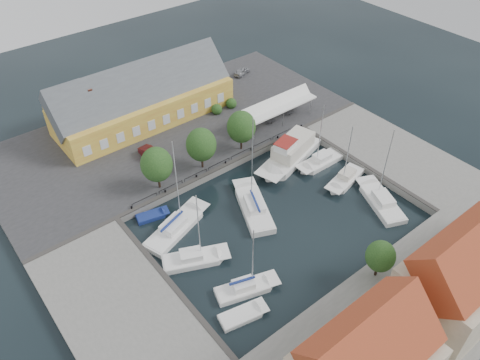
{
  "coord_description": "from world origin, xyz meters",
  "views": [
    {
      "loc": [
        -29.95,
        -31.74,
        42.37
      ],
      "look_at": [
        0.0,
        6.0,
        1.5
      ],
      "focal_mm": 35.0,
      "sensor_mm": 36.0,
      "label": 1
    }
  ],
  "objects_px": {
    "warehouse": "(139,100)",
    "center_sailboat": "(254,208)",
    "east_boat_a": "(320,162)",
    "launch_sw": "(243,316)",
    "tent_canopy": "(276,106)",
    "trawler": "(291,154)",
    "car_red": "(151,155)",
    "east_boat_c": "(381,202)",
    "launch_nw": "(152,216)",
    "west_boat_d": "(246,289)",
    "west_boat_a": "(176,228)",
    "east_boat_b": "(345,180)",
    "car_silver": "(242,71)",
    "west_boat_c": "(194,260)"
  },
  "relations": [
    {
      "from": "east_boat_a",
      "to": "west_boat_a",
      "type": "height_order",
      "value": "west_boat_a"
    },
    {
      "from": "tent_canopy",
      "to": "east_boat_b",
      "type": "xyz_separation_m",
      "value": [
        -1.58,
        -16.43,
        -3.42
      ]
    },
    {
      "from": "car_red",
      "to": "launch_nw",
      "type": "height_order",
      "value": "car_red"
    },
    {
      "from": "west_boat_d",
      "to": "trawler",
      "type": "bearing_deg",
      "value": 35.49
    },
    {
      "from": "trawler",
      "to": "east_boat_c",
      "type": "bearing_deg",
      "value": -78.99
    },
    {
      "from": "trawler",
      "to": "launch_sw",
      "type": "height_order",
      "value": "trawler"
    },
    {
      "from": "west_boat_a",
      "to": "west_boat_d",
      "type": "distance_m",
      "value": 12.61
    },
    {
      "from": "tent_canopy",
      "to": "trawler",
      "type": "xyz_separation_m",
      "value": [
        -4.13,
        -7.99,
        -2.67
      ]
    },
    {
      "from": "center_sailboat",
      "to": "car_red",
      "type": "bearing_deg",
      "value": 108.16
    },
    {
      "from": "car_silver",
      "to": "car_red",
      "type": "relative_size",
      "value": 0.81
    },
    {
      "from": "car_red",
      "to": "east_boat_b",
      "type": "bearing_deg",
      "value": -50.54
    },
    {
      "from": "car_red",
      "to": "east_boat_c",
      "type": "distance_m",
      "value": 32.44
    },
    {
      "from": "trawler",
      "to": "launch_sw",
      "type": "distance_m",
      "value": 27.72
    },
    {
      "from": "car_red",
      "to": "east_boat_c",
      "type": "bearing_deg",
      "value": -57.54
    },
    {
      "from": "east_boat_a",
      "to": "launch_sw",
      "type": "relative_size",
      "value": 1.95
    },
    {
      "from": "tent_canopy",
      "to": "center_sailboat",
      "type": "distance_m",
      "value": 20.28
    },
    {
      "from": "west_boat_a",
      "to": "west_boat_c",
      "type": "xyz_separation_m",
      "value": [
        -1.11,
        -5.64,
        -0.01
      ]
    },
    {
      "from": "warehouse",
      "to": "west_boat_a",
      "type": "bearing_deg",
      "value": -109.75
    },
    {
      "from": "warehouse",
      "to": "car_silver",
      "type": "distance_m",
      "value": 22.46
    },
    {
      "from": "east_boat_c",
      "to": "west_boat_a",
      "type": "relative_size",
      "value": 0.88
    },
    {
      "from": "center_sailboat",
      "to": "east_boat_b",
      "type": "bearing_deg",
      "value": -14.38
    },
    {
      "from": "west_boat_c",
      "to": "east_boat_a",
      "type": "bearing_deg",
      "value": 8.66
    },
    {
      "from": "car_silver",
      "to": "center_sailboat",
      "type": "distance_m",
      "value": 35.42
    },
    {
      "from": "center_sailboat",
      "to": "launch_nw",
      "type": "bearing_deg",
      "value": 147.34
    },
    {
      "from": "center_sailboat",
      "to": "launch_sw",
      "type": "xyz_separation_m",
      "value": [
        -11.1,
        -11.59,
        -0.27
      ]
    },
    {
      "from": "warehouse",
      "to": "west_boat_c",
      "type": "xyz_separation_m",
      "value": [
        -9.54,
        -29.12,
        -4.17
      ]
    },
    {
      "from": "car_red",
      "to": "west_boat_d",
      "type": "relative_size",
      "value": 0.48
    },
    {
      "from": "tent_canopy",
      "to": "east_boat_b",
      "type": "relative_size",
      "value": 1.38
    },
    {
      "from": "west_boat_a",
      "to": "west_boat_d",
      "type": "bearing_deg",
      "value": -85.6
    },
    {
      "from": "west_boat_a",
      "to": "east_boat_b",
      "type": "bearing_deg",
      "value": -16.18
    },
    {
      "from": "warehouse",
      "to": "tent_canopy",
      "type": "xyz_separation_m",
      "value": [
        16.6,
        -13.86,
        -0.74
      ]
    },
    {
      "from": "trawler",
      "to": "east_boat_c",
      "type": "xyz_separation_m",
      "value": [
        2.81,
        -14.42,
        -0.76
      ]
    },
    {
      "from": "car_silver",
      "to": "east_boat_c",
      "type": "distance_m",
      "value": 38.72
    },
    {
      "from": "launch_sw",
      "to": "car_silver",
      "type": "bearing_deg",
      "value": 51.48
    },
    {
      "from": "warehouse",
      "to": "trawler",
      "type": "distance_m",
      "value": 25.38
    },
    {
      "from": "warehouse",
      "to": "center_sailboat",
      "type": "relative_size",
      "value": 2.04
    },
    {
      "from": "west_boat_c",
      "to": "west_boat_d",
      "type": "relative_size",
      "value": 1.09
    },
    {
      "from": "west_boat_d",
      "to": "tent_canopy",
      "type": "bearing_deg",
      "value": 42.7
    },
    {
      "from": "car_red",
      "to": "west_boat_d",
      "type": "distance_m",
      "value": 26.04
    },
    {
      "from": "east_boat_b",
      "to": "west_boat_d",
      "type": "relative_size",
      "value": 1.03
    },
    {
      "from": "launch_sw",
      "to": "east_boat_a",
      "type": "bearing_deg",
      "value": 27.61
    },
    {
      "from": "trawler",
      "to": "east_boat_a",
      "type": "relative_size",
      "value": 1.23
    },
    {
      "from": "east_boat_a",
      "to": "west_boat_d",
      "type": "bearing_deg",
      "value": -154.65
    },
    {
      "from": "car_red",
      "to": "east_boat_a",
      "type": "distance_m",
      "value": 24.45
    },
    {
      "from": "east_boat_a",
      "to": "launch_nw",
      "type": "bearing_deg",
      "value": 167.15
    },
    {
      "from": "trawler",
      "to": "west_boat_d",
      "type": "relative_size",
      "value": 1.34
    },
    {
      "from": "east_boat_c",
      "to": "east_boat_b",
      "type": "bearing_deg",
      "value": 92.42
    },
    {
      "from": "car_silver",
      "to": "launch_nw",
      "type": "xyz_separation_m",
      "value": [
        -31.89,
        -21.53,
        -1.56
      ]
    },
    {
      "from": "center_sailboat",
      "to": "east_boat_c",
      "type": "relative_size",
      "value": 1.2
    },
    {
      "from": "car_red",
      "to": "center_sailboat",
      "type": "height_order",
      "value": "center_sailboat"
    }
  ]
}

